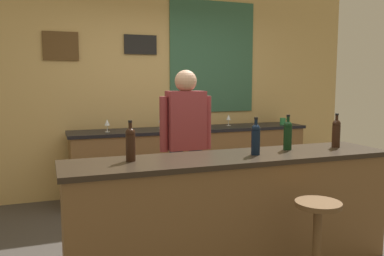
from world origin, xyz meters
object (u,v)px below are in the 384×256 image
(bartender, at_px, (186,141))
(bar_stool, at_px, (317,232))
(wine_bottle_d, at_px, (336,132))
(wine_glass_c, at_px, (178,120))
(wine_glass_d, at_px, (229,118))
(wine_bottle_b, at_px, (256,138))
(coffee_mug, at_px, (283,121))
(wine_bottle_c, at_px, (288,134))
(wine_glass_b, at_px, (161,120))
(wine_bottle_a, at_px, (131,143))
(wine_glass_a, at_px, (107,123))

(bartender, bearing_deg, bar_stool, -69.99)
(wine_bottle_d, relative_size, wine_glass_c, 1.97)
(wine_glass_d, bearing_deg, wine_bottle_b, -110.03)
(bar_stool, height_order, coffee_mug, coffee_mug)
(bartender, bearing_deg, wine_bottle_c, -43.32)
(wine_glass_b, relative_size, wine_glass_d, 1.00)
(wine_bottle_b, xyz_separation_m, wine_bottle_d, (0.87, 0.08, 0.00))
(bar_stool, bearing_deg, coffee_mug, 61.71)
(bartender, height_order, wine_bottle_c, bartender)
(wine_bottle_d, bearing_deg, bartender, 149.59)
(wine_bottle_a, xyz_separation_m, wine_glass_b, (0.82, 2.07, -0.05))
(bartender, distance_m, wine_glass_b, 1.40)
(wine_bottle_c, distance_m, wine_glass_d, 2.09)
(wine_bottle_a, xyz_separation_m, wine_bottle_d, (1.87, -0.02, 0.00))
(wine_bottle_d, bearing_deg, bar_stool, -136.20)
(wine_bottle_b, bearing_deg, wine_bottle_a, 174.57)
(wine_glass_c, distance_m, wine_glass_d, 0.77)
(wine_bottle_c, distance_m, coffee_mug, 2.24)
(bar_stool, relative_size, wine_glass_b, 4.39)
(wine_bottle_d, distance_m, wine_glass_d, 2.09)
(bar_stool, bearing_deg, bartender, 110.01)
(wine_glass_b, bearing_deg, wine_bottle_b, -85.31)
(bartender, relative_size, coffee_mug, 12.96)
(bar_stool, height_order, wine_glass_c, wine_glass_c)
(wine_bottle_c, bearing_deg, bar_stool, -106.44)
(wine_bottle_a, distance_m, wine_glass_c, 2.23)
(wine_glass_c, bearing_deg, wine_bottle_c, -79.62)
(wine_glass_a, bearing_deg, coffee_mug, -0.73)
(wine_bottle_c, relative_size, wine_glass_c, 1.97)
(wine_bottle_a, distance_m, wine_bottle_b, 1.00)
(wine_bottle_d, xyz_separation_m, coffee_mug, (0.70, 1.93, -0.11))
(coffee_mug, bearing_deg, wine_bottle_a, -143.30)
(bartender, relative_size, wine_bottle_c, 5.29)
(bartender, distance_m, wine_glass_d, 1.78)
(wine_bottle_b, bearing_deg, bar_stool, -73.60)
(bartender, bearing_deg, coffee_mug, 33.02)
(wine_glass_a, bearing_deg, wine_bottle_c, -56.54)
(wine_bottle_a, bearing_deg, coffee_mug, 36.70)
(wine_bottle_b, relative_size, wine_bottle_d, 1.00)
(wine_bottle_d, xyz_separation_m, wine_glass_a, (-1.76, 1.96, -0.05))
(wine_glass_d, bearing_deg, wine_bottle_c, -101.30)
(wine_bottle_c, bearing_deg, wine_bottle_a, -179.16)
(wine_bottle_d, distance_m, wine_glass_a, 2.64)
(wine_glass_b, bearing_deg, coffee_mug, -5.18)
(wine_glass_b, bearing_deg, wine_glass_d, -0.37)
(coffee_mug, bearing_deg, wine_glass_c, 177.37)
(bartender, distance_m, bar_stool, 1.53)
(wine_glass_c, bearing_deg, bar_stool, -86.71)
(bartender, bearing_deg, wine_bottle_b, -67.38)
(wine_glass_c, xyz_separation_m, coffee_mug, (1.55, -0.07, -0.06))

